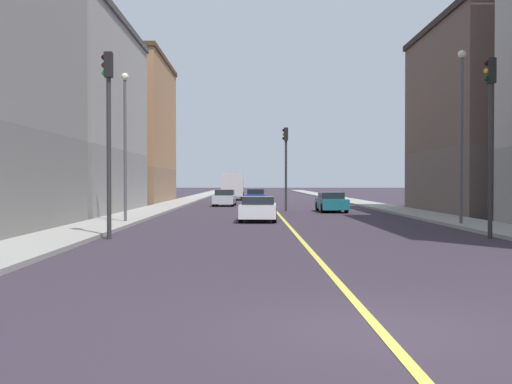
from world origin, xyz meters
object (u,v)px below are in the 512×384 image
(car_silver, at_px, (225,198))
(car_teal, at_px, (331,202))
(box_truck, at_px, (233,186))
(traffic_light_median_far, at_px, (286,157))
(car_white, at_px, (258,209))
(street_lamp_left_near, at_px, (462,120))
(street_lamp_right_near, at_px, (125,131))
(car_blue, at_px, (256,197))
(traffic_light_right_near, at_px, (108,120))
(traffic_light_left_near, at_px, (490,123))
(building_right_distant, at_px, (105,131))
(building_right_midblock, at_px, (34,117))

(car_silver, bearing_deg, car_teal, -53.20)
(car_teal, height_order, box_truck, box_truck)
(traffic_light_median_far, distance_m, car_white, 11.71)
(street_lamp_left_near, relative_size, car_white, 1.85)
(street_lamp_right_near, xyz_separation_m, car_blue, (6.59, 27.70, -3.82))
(street_lamp_right_near, bearing_deg, traffic_light_median_far, 57.05)
(traffic_light_right_near, distance_m, box_truck, 47.70)
(traffic_light_left_near, bearing_deg, car_white, 129.32)
(building_right_distant, height_order, car_teal, building_right_distant)
(building_right_midblock, bearing_deg, street_lamp_right_near, -52.99)
(box_truck, bearing_deg, traffic_light_right_near, -93.77)
(street_lamp_left_near, distance_m, street_lamp_right_near, 15.84)
(traffic_light_left_near, distance_m, car_teal, 20.62)
(traffic_light_left_near, distance_m, car_silver, 32.41)
(street_lamp_left_near, bearing_deg, car_blue, 107.17)
(car_teal, bearing_deg, street_lamp_left_near, -73.52)
(traffic_light_left_near, relative_size, box_truck, 0.97)
(building_right_distant, relative_size, street_lamp_right_near, 2.26)
(traffic_light_median_far, xyz_separation_m, car_blue, (-1.95, 14.52, -3.10))
(street_lamp_left_near, height_order, car_silver, street_lamp_left_near)
(traffic_light_left_near, xyz_separation_m, car_blue, (-8.12, 35.66, -3.50))
(traffic_light_median_far, bearing_deg, car_silver, 116.72)
(street_lamp_left_near, bearing_deg, traffic_light_left_near, -99.47)
(building_right_distant, xyz_separation_m, car_teal, (19.59, -18.48, -6.30))
(traffic_light_right_near, xyz_separation_m, street_lamp_left_near, (14.74, 6.09, 0.60))
(car_blue, height_order, car_teal, car_blue)
(traffic_light_left_near, distance_m, street_lamp_left_near, 6.21)
(building_right_distant, distance_m, car_blue, 16.15)
(car_teal, bearing_deg, street_lamp_right_near, -133.72)
(car_silver, relative_size, car_white, 0.98)
(building_right_distant, distance_m, traffic_light_median_far, 24.23)
(traffic_light_right_near, xyz_separation_m, traffic_light_median_far, (7.56, 21.14, -0.50))
(building_right_distant, distance_m, car_silver, 15.78)
(traffic_light_left_near, distance_m, traffic_light_median_far, 22.03)
(traffic_light_median_far, bearing_deg, car_white, -100.50)
(traffic_light_right_near, xyz_separation_m, street_lamp_right_near, (-0.98, 7.96, 0.22))
(traffic_light_right_near, relative_size, car_teal, 1.50)
(traffic_light_left_near, xyz_separation_m, box_truck, (-10.60, 47.52, -2.56))
(car_silver, bearing_deg, traffic_light_left_near, -70.40)
(car_silver, xyz_separation_m, box_truck, (0.21, 17.17, 0.95))
(traffic_light_right_near, height_order, car_white, traffic_light_right_near)
(car_blue, bearing_deg, car_silver, -116.78)
(traffic_light_left_near, xyz_separation_m, car_silver, (-10.81, 30.35, -3.51))
(street_lamp_right_near, height_order, car_silver, street_lamp_right_near)
(traffic_light_right_near, bearing_deg, traffic_light_median_far, 70.33)
(building_right_distant, relative_size, car_white, 3.79)
(building_right_midblock, height_order, traffic_light_median_far, building_right_midblock)
(building_right_midblock, relative_size, traffic_light_median_far, 2.98)
(traffic_light_right_near, bearing_deg, car_blue, 81.07)
(street_lamp_left_near, bearing_deg, building_right_midblock, 152.25)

